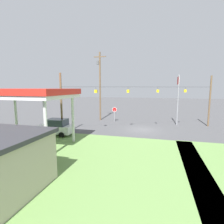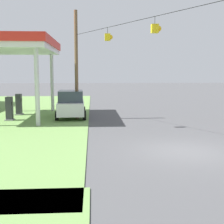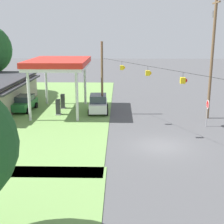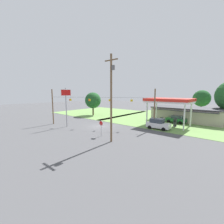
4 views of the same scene
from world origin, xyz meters
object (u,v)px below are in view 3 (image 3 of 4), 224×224
Objects in this scene: car_at_pumps_front at (98,103)px; car_at_pumps_rear at (24,103)px; stop_sign_roadside at (207,107)px; gas_station_canopy at (59,64)px; fuel_pump_near at (58,108)px; fuel_pump_far at (63,102)px; utility_pole_main at (212,52)px.

car_at_pumps_rear is at bearing 82.70° from car_at_pumps_front.
stop_sign_roadside is at bearing -117.46° from car_at_pumps_front.
car_at_pumps_rear is at bearing 85.20° from gas_station_canopy.
fuel_pump_near is at bearing -179.94° from gas_station_canopy.
stop_sign_roadside reaches higher than fuel_pump_near.
fuel_pump_far is 0.14× the size of utility_pole_main.
car_at_pumps_rear is (-1.05, 4.14, 0.09)m from fuel_pump_far.
fuel_pump_far is 4.28m from car_at_pumps_rear.
utility_pole_main reaches higher than stop_sign_roadside.
utility_pole_main reaches higher than gas_station_canopy.
utility_pole_main is (-2.62, -19.48, 5.72)m from car_at_pumps_rear.
car_at_pumps_front reaches higher than car_at_pumps_rear.
car_at_pumps_front reaches higher than fuel_pump_near.
utility_pole_main is at bearing 162.94° from stop_sign_roadside.
fuel_pump_far is 0.38× the size of car_at_pumps_front.
utility_pole_main is (-0.87, -15.34, 5.81)m from fuel_pump_near.
fuel_pump_near is 2.80m from fuel_pump_far.
car_at_pumps_front is at bearing -95.07° from gas_station_canopy.
car_at_pumps_rear is 1.74× the size of stop_sign_roadside.
stop_sign_roadside is 0.21× the size of utility_pole_main.
stop_sign_roadside is (-5.19, -14.44, -3.35)m from gas_station_canopy.
fuel_pump_far is 16.81m from utility_pole_main.
stop_sign_roadside is at bearing -114.53° from fuel_pump_far.
car_at_pumps_front reaches higher than fuel_pump_far.
fuel_pump_near is 14.96m from stop_sign_roadside.
fuel_pump_near and fuel_pump_far have the same top height.
fuel_pump_near is 0.38× the size of car_at_pumps_rear.
car_at_pumps_front is 0.36× the size of utility_pole_main.
utility_pole_main is at bearing 86.77° from car_at_pumps_rear.
car_at_pumps_front is 1.73× the size of stop_sign_roadside.
car_at_pumps_rear is (1.75, 4.14, 0.09)m from fuel_pump_near.
car_at_pumps_front is at bearing -115.10° from stop_sign_roadside.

